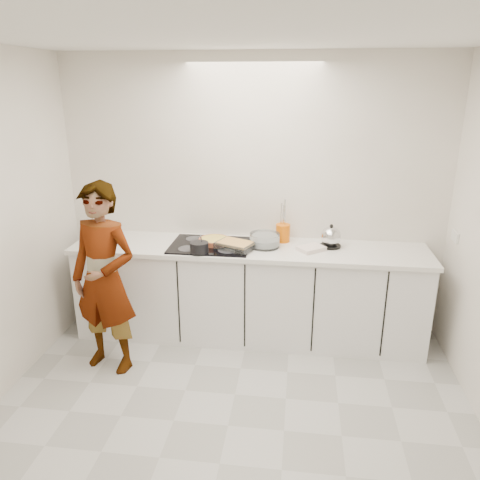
# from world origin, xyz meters

# --- Properties ---
(floor) EXTENTS (3.60, 3.20, 0.00)m
(floor) POSITION_xyz_m (0.00, 0.00, 0.00)
(floor) COLOR beige
(floor) RESTS_ON ground
(ceiling) EXTENTS (3.60, 3.20, 0.00)m
(ceiling) POSITION_xyz_m (0.00, 0.00, 2.60)
(ceiling) COLOR white
(ceiling) RESTS_ON wall_back
(wall_back) EXTENTS (3.60, 0.00, 2.60)m
(wall_back) POSITION_xyz_m (0.00, 1.60, 1.30)
(wall_back) COLOR white
(wall_back) RESTS_ON ground
(wall_front) EXTENTS (3.60, 0.00, 2.60)m
(wall_front) POSITION_xyz_m (0.00, -1.60, 1.30)
(wall_front) COLOR white
(wall_front) RESTS_ON ground
(base_cabinets) EXTENTS (3.20, 0.58, 0.87)m
(base_cabinets) POSITION_xyz_m (0.00, 1.28, 0.43)
(base_cabinets) COLOR white
(base_cabinets) RESTS_ON floor
(countertop) EXTENTS (3.24, 0.64, 0.04)m
(countertop) POSITION_xyz_m (0.00, 1.28, 0.89)
(countertop) COLOR white
(countertop) RESTS_ON base_cabinets
(hob) EXTENTS (0.72, 0.54, 0.01)m
(hob) POSITION_xyz_m (-0.35, 1.26, 0.92)
(hob) COLOR black
(hob) RESTS_ON countertop
(tart_dish) EXTENTS (0.29, 0.29, 0.05)m
(tart_dish) POSITION_xyz_m (-0.32, 1.30, 0.95)
(tart_dish) COLOR #9E4F32
(tart_dish) RESTS_ON hob
(saucepan) EXTENTS (0.21, 0.21, 0.15)m
(saucepan) POSITION_xyz_m (-0.41, 1.05, 0.97)
(saucepan) COLOR black
(saucepan) RESTS_ON hob
(baking_dish) EXTENTS (0.38, 0.34, 0.06)m
(baking_dish) POSITION_xyz_m (-0.11, 1.18, 0.96)
(baking_dish) COLOR silver
(baking_dish) RESTS_ON hob
(mixing_bowl) EXTENTS (0.31, 0.31, 0.13)m
(mixing_bowl) POSITION_xyz_m (0.14, 1.30, 0.97)
(mixing_bowl) COLOR silver
(mixing_bowl) RESTS_ON countertop
(tea_towel) EXTENTS (0.28, 0.27, 0.04)m
(tea_towel) POSITION_xyz_m (0.56, 1.25, 0.93)
(tea_towel) COLOR white
(tea_towel) RESTS_ON countertop
(kettle) EXTENTS (0.21, 0.21, 0.22)m
(kettle) POSITION_xyz_m (0.74, 1.37, 1.00)
(kettle) COLOR black
(kettle) RESTS_ON countertop
(utensil_crock) EXTENTS (0.17, 0.17, 0.17)m
(utensil_crock) POSITION_xyz_m (0.30, 1.47, 0.99)
(utensil_crock) COLOR #E46103
(utensil_crock) RESTS_ON countertop
(cook) EXTENTS (0.66, 0.51, 1.61)m
(cook) POSITION_xyz_m (-1.11, 0.63, 0.81)
(cook) COLOR white
(cook) RESTS_ON floor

